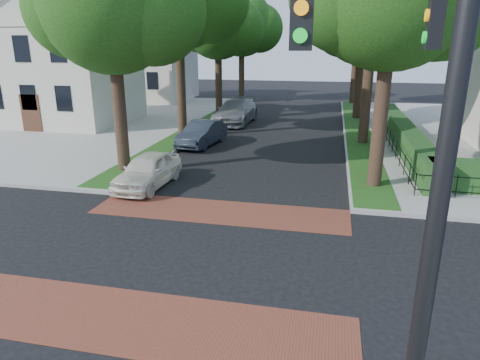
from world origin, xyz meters
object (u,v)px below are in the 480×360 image
parked_car_front (148,170)px  parked_car_rear (236,112)px  parked_car_middle (202,134)px  traffic_signal (430,119)px

parked_car_front → parked_car_rear: size_ratio=0.68×
parked_car_middle → parked_car_rear: size_ratio=0.72×
traffic_signal → parked_car_rear: size_ratio=1.35×
parked_car_middle → parked_car_rear: (0.28, 7.59, 0.15)m
parked_car_front → traffic_signal: bearing=-46.1°
traffic_signal → parked_car_rear: bearing=108.2°
traffic_signal → parked_car_front: size_ratio=1.98×
parked_car_front → parked_car_middle: 7.63m
parked_car_rear → parked_car_middle: bearing=-89.8°
parked_car_front → parked_car_middle: bearing=92.8°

